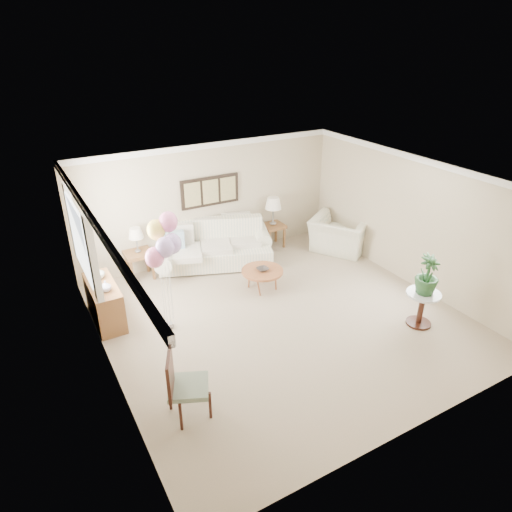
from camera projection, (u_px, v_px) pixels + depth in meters
The scene contains 18 objects.
ground_plane at pixel (282, 318), 8.26m from camera, with size 6.00×6.00×0.00m, color tan.
room_shell at pixel (276, 236), 7.56m from camera, with size 6.04×6.04×2.60m.
wall_art_triptych at pixel (210, 191), 9.88m from camera, with size 1.35×0.06×0.65m.
sofa at pixel (214, 248), 10.03m from camera, with size 3.00×1.80×0.99m.
end_table_left at pixel (139, 256), 9.39m from camera, with size 0.55×0.50×0.60m.
end_table_right at pixel (273, 228), 10.82m from camera, with size 0.52×0.47×0.56m.
lamp_left at pixel (136, 234), 9.17m from camera, with size 0.30×0.30×0.54m.
lamp_right at pixel (273, 204), 10.55m from camera, with size 0.38×0.38×0.67m.
coffee_table at pixel (262, 272), 9.04m from camera, with size 0.83×0.83×0.42m.
decor_bowl at pixel (263, 269), 9.00m from camera, with size 0.23×0.23×0.06m, color #312B28.
armchair at pixel (339, 235), 10.64m from camera, with size 1.24×1.08×0.81m, color #F4EAC7.
side_table at pixel (422, 301), 7.89m from camera, with size 0.59×0.59×0.64m.
potted_plant at pixel (428, 275), 7.66m from camera, with size 0.40×0.40×0.71m, color #204D25.
accent_chair at pixel (183, 384), 5.93m from camera, with size 0.69×0.68×1.06m.
credenza at pixel (105, 303), 8.04m from camera, with size 0.46×1.20×0.74m.
vase_white at pixel (106, 286), 7.63m from camera, with size 0.19×0.19×0.20m, color silver.
vase_sage at pixel (99, 273), 8.03m from camera, with size 0.20×0.20×0.21m, color #ADB7A6.
balloon_cluster at pixel (163, 241), 7.26m from camera, with size 0.65×0.59×2.10m.
Camera 1 is at (-3.80, -5.78, 4.67)m, focal length 32.00 mm.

